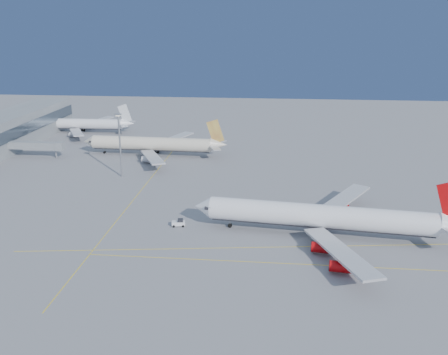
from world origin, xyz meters
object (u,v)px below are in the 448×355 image
airliner_virgin (326,217)px  light_mast (120,140)px  airliner_etihad (155,144)px  airliner_third (81,124)px  pushback_tug (179,223)px

airliner_virgin → light_mast: 83.95m
airliner_virgin → airliner_etihad: 100.82m
airliner_virgin → light_mast: bearing=153.0°
airliner_third → airliner_virgin: bearing=-47.3°
light_mast → airliner_third: bearing=121.0°
airliner_etihad → airliner_virgin: bearing=-48.0°
airliner_virgin → airliner_third: bearing=140.3°
airliner_virgin → pushback_tug: airliner_virgin is taller
airliner_etihad → airliner_third: 63.22m
pushback_tug → light_mast: 54.30m
airliner_virgin → airliner_etihad: size_ratio=1.14×
airliner_virgin → airliner_third: size_ratio=1.27×
airliner_virgin → pushback_tug: bearing=-177.0°
airliner_third → light_mast: light_mast is taller
pushback_tug → light_mast: (-29.54, 43.72, 12.83)m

